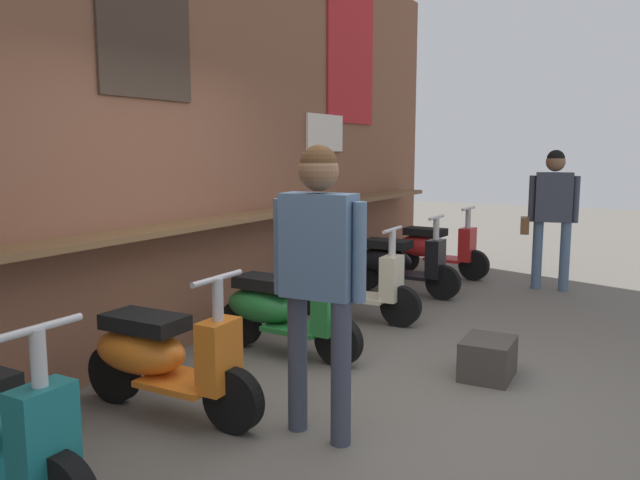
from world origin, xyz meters
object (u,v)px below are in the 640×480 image
(scooter_cream, at_px, (347,282))
(shopper_with_handbag, at_px, (552,205))
(scooter_green, at_px, (279,309))
(shopper_browsing, at_px, (319,259))
(scooter_orange, at_px, (160,356))
(scooter_black, at_px, (397,262))
(merchandise_crate, at_px, (488,358))
(scooter_red, at_px, (433,248))

(scooter_cream, relative_size, shopper_with_handbag, 0.82)
(shopper_with_handbag, bearing_deg, scooter_green, -34.92)
(shopper_with_handbag, distance_m, shopper_browsing, 4.95)
(shopper_browsing, bearing_deg, scooter_orange, -82.11)
(scooter_cream, height_order, shopper_browsing, shopper_browsing)
(scooter_green, relative_size, shopper_browsing, 0.80)
(scooter_black, height_order, merchandise_crate, scooter_black)
(scooter_black, xyz_separation_m, scooter_red, (1.30, -0.00, 0.00))
(scooter_black, distance_m, scooter_red, 1.30)
(scooter_black, relative_size, shopper_browsing, 0.80)
(scooter_green, xyz_separation_m, shopper_browsing, (-1.20, -1.06, 0.70))
(scooter_green, xyz_separation_m, merchandise_crate, (0.30, -1.69, -0.24))
(scooter_orange, xyz_separation_m, scooter_green, (1.42, -0.00, 0.00))
(scooter_orange, distance_m, scooter_black, 3.98)
(scooter_cream, distance_m, scooter_red, 2.60)
(scooter_cream, xyz_separation_m, scooter_black, (1.31, 0.00, 0.00))
(scooter_black, bearing_deg, scooter_red, 90.19)
(scooter_cream, bearing_deg, scooter_orange, -92.25)
(scooter_cream, bearing_deg, shopper_with_handbag, 55.68)
(scooter_cream, distance_m, shopper_with_handbag, 2.98)
(shopper_browsing, distance_m, merchandise_crate, 1.87)
(scooter_black, height_order, shopper_browsing, shopper_browsing)
(shopper_with_handbag, bearing_deg, scooter_cream, -44.46)
(scooter_orange, relative_size, shopper_browsing, 0.80)
(scooter_red, bearing_deg, shopper_browsing, -75.29)
(scooter_green, xyz_separation_m, scooter_black, (2.56, 0.00, 0.00))
(scooter_green, height_order, scooter_red, same)
(scooter_green, bearing_deg, shopper_with_handbag, 69.96)
(shopper_with_handbag, xyz_separation_m, merchandise_crate, (-3.43, -0.15, -0.90))
(scooter_black, xyz_separation_m, merchandise_crate, (-2.27, -1.69, -0.24))
(scooter_cream, bearing_deg, scooter_black, 87.75)
(scooter_cream, relative_size, scooter_black, 1.00)
(shopper_with_handbag, xyz_separation_m, shopper_browsing, (-4.92, 0.48, 0.03))
(scooter_orange, relative_size, scooter_red, 1.00)
(scooter_orange, distance_m, scooter_cream, 2.67)
(scooter_black, distance_m, merchandise_crate, 2.84)
(scooter_black, bearing_deg, scooter_orange, -89.81)
(scooter_orange, distance_m, shopper_browsing, 1.29)
(shopper_browsing, bearing_deg, merchandise_crate, 153.66)
(scooter_black, relative_size, merchandise_crate, 3.10)
(scooter_orange, xyz_separation_m, shopper_browsing, (0.22, -1.06, 0.70))
(scooter_black, bearing_deg, shopper_browsing, -74.04)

